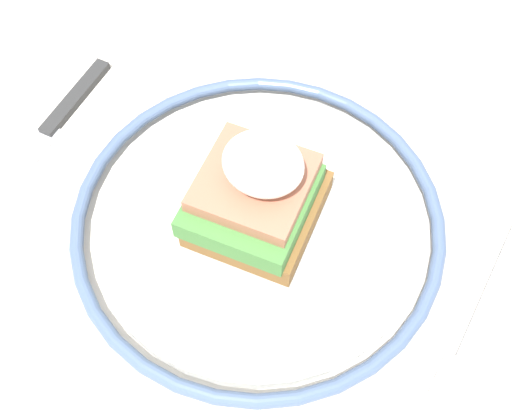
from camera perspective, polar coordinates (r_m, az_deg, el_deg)
dining_table at (r=0.58m, az=3.65°, el=-9.39°), size 0.95×0.68×0.72m
plate at (r=0.46m, az=-0.00°, el=-1.76°), size 0.27×0.27×0.02m
sandwich at (r=0.43m, az=0.03°, el=1.02°), size 0.08×0.09×0.09m
fork at (r=0.46m, az=19.13°, el=-9.84°), size 0.03×0.15×0.00m
knife at (r=0.54m, az=-18.09°, el=6.11°), size 0.03×0.20×0.01m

